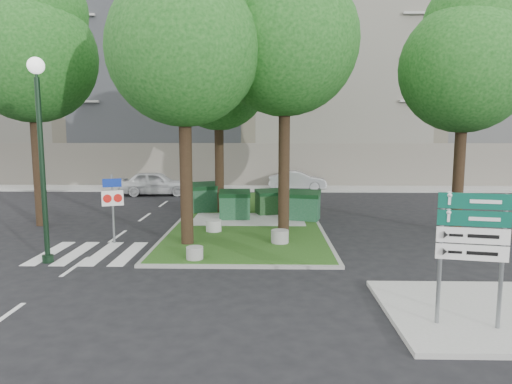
{
  "coord_description": "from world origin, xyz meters",
  "views": [
    {
      "loc": [
        1.3,
        -13.32,
        4.1
      ],
      "look_at": [
        0.95,
        2.27,
        2.0
      ],
      "focal_mm": 32.0,
      "sensor_mm": 36.0,
      "label": 1
    }
  ],
  "objects_px": {
    "tree_median_mid": "(220,70)",
    "bollard_right": "(280,236)",
    "tree_street_left": "(33,45)",
    "traffic_sign_pole": "(113,199)",
    "dumpster_c": "(270,202)",
    "bollard_left": "(195,253)",
    "tree_street_right": "(467,56)",
    "dumpster_a": "(205,197)",
    "dumpster_b": "(235,205)",
    "tree_median_near_right": "(287,27)",
    "litter_bin": "(303,202)",
    "car_white": "(156,183)",
    "tree_median_far": "(285,52)",
    "tree_median_near_left": "(186,35)",
    "car_silver": "(298,180)",
    "street_lamp": "(40,136)",
    "bollard_mid": "(214,226)",
    "directional_sign": "(472,239)",
    "dumpster_d": "(304,206)"
  },
  "relations": [
    {
      "from": "tree_street_right",
      "to": "bollard_right",
      "type": "distance_m",
      "value": 10.15
    },
    {
      "from": "dumpster_b",
      "to": "bollard_left",
      "type": "relative_size",
      "value": 2.75
    },
    {
      "from": "tree_street_right",
      "to": "traffic_sign_pole",
      "type": "xyz_separation_m",
      "value": [
        -13.36,
        -2.15,
        -5.35
      ]
    },
    {
      "from": "tree_median_near_right",
      "to": "tree_median_far",
      "type": "relative_size",
      "value": 0.96
    },
    {
      "from": "dumpster_a",
      "to": "street_lamp",
      "type": "height_order",
      "value": "street_lamp"
    },
    {
      "from": "street_lamp",
      "to": "traffic_sign_pole",
      "type": "height_order",
      "value": "street_lamp"
    },
    {
      "from": "dumpster_a",
      "to": "car_white",
      "type": "height_order",
      "value": "dumpster_a"
    },
    {
      "from": "dumpster_a",
      "to": "traffic_sign_pole",
      "type": "xyz_separation_m",
      "value": [
        -2.55,
        -6.18,
        0.82
      ]
    },
    {
      "from": "litter_bin",
      "to": "traffic_sign_pole",
      "type": "height_order",
      "value": "traffic_sign_pole"
    },
    {
      "from": "dumpster_c",
      "to": "car_white",
      "type": "height_order",
      "value": "car_white"
    },
    {
      "from": "litter_bin",
      "to": "car_silver",
      "type": "bearing_deg",
      "value": 87.92
    },
    {
      "from": "tree_median_far",
      "to": "dumpster_c",
      "type": "height_order",
      "value": "tree_median_far"
    },
    {
      "from": "tree_median_near_right",
      "to": "directional_sign",
      "type": "distance_m",
      "value": 11.21
    },
    {
      "from": "bollard_right",
      "to": "street_lamp",
      "type": "bearing_deg",
      "value": -163.27
    },
    {
      "from": "dumpster_a",
      "to": "dumpster_c",
      "type": "xyz_separation_m",
      "value": [
        3.2,
        -0.72,
        -0.12
      ]
    },
    {
      "from": "tree_median_mid",
      "to": "tree_street_right",
      "type": "height_order",
      "value": "tree_street_right"
    },
    {
      "from": "dumpster_a",
      "to": "litter_bin",
      "type": "height_order",
      "value": "dumpster_a"
    },
    {
      "from": "tree_street_left",
      "to": "dumpster_b",
      "type": "xyz_separation_m",
      "value": [
        8.29,
        1.09,
        -6.9
      ]
    },
    {
      "from": "bollard_left",
      "to": "street_lamp",
      "type": "relative_size",
      "value": 0.09
    },
    {
      "from": "dumpster_b",
      "to": "car_white",
      "type": "bearing_deg",
      "value": 120.89
    },
    {
      "from": "tree_street_right",
      "to": "dumpster_a",
      "type": "xyz_separation_m",
      "value": [
        -10.81,
        4.02,
        -6.18
      ]
    },
    {
      "from": "tree_median_near_left",
      "to": "dumpster_a",
      "type": "distance_m",
      "value": 9.22
    },
    {
      "from": "tree_median_mid",
      "to": "bollard_right",
      "type": "relative_size",
      "value": 15.79
    },
    {
      "from": "tree_median_near_left",
      "to": "bollard_mid",
      "type": "height_order",
      "value": "tree_median_near_left"
    },
    {
      "from": "bollard_left",
      "to": "traffic_sign_pole",
      "type": "height_order",
      "value": "traffic_sign_pole"
    },
    {
      "from": "tree_street_right",
      "to": "dumpster_d",
      "type": "bearing_deg",
      "value": 162.47
    },
    {
      "from": "bollard_mid",
      "to": "tree_street_right",
      "type": "bearing_deg",
      "value": 3.4
    },
    {
      "from": "car_white",
      "to": "car_silver",
      "type": "height_order",
      "value": "car_white"
    },
    {
      "from": "dumpster_b",
      "to": "traffic_sign_pole",
      "type": "distance_m",
      "value": 5.99
    },
    {
      "from": "dumpster_c",
      "to": "traffic_sign_pole",
      "type": "bearing_deg",
      "value": -154.56
    },
    {
      "from": "litter_bin",
      "to": "directional_sign",
      "type": "xyz_separation_m",
      "value": [
        2.25,
        -14.35,
        1.52
      ]
    },
    {
      "from": "tree_street_left",
      "to": "bollard_right",
      "type": "distance_m",
      "value": 13.01
    },
    {
      "from": "traffic_sign_pole",
      "to": "tree_median_far",
      "type": "bearing_deg",
      "value": 33.16
    },
    {
      "from": "tree_street_right",
      "to": "dumpster_c",
      "type": "relative_size",
      "value": 6.73
    },
    {
      "from": "car_white",
      "to": "car_silver",
      "type": "bearing_deg",
      "value": -77.59
    },
    {
      "from": "tree_median_mid",
      "to": "directional_sign",
      "type": "distance_m",
      "value": 15.61
    },
    {
      "from": "tree_median_near_left",
      "to": "dumpster_c",
      "type": "bearing_deg",
      "value": 63.54
    },
    {
      "from": "dumpster_a",
      "to": "car_silver",
      "type": "relative_size",
      "value": 0.46
    },
    {
      "from": "litter_bin",
      "to": "directional_sign",
      "type": "height_order",
      "value": "directional_sign"
    },
    {
      "from": "bollard_mid",
      "to": "tree_street_left",
      "type": "bearing_deg",
      "value": 168.25
    },
    {
      "from": "car_white",
      "to": "dumpster_c",
      "type": "bearing_deg",
      "value": -139.14
    },
    {
      "from": "tree_median_mid",
      "to": "tree_street_left",
      "type": "xyz_separation_m",
      "value": [
        -7.5,
        -3.0,
        0.67
      ]
    },
    {
      "from": "tree_street_left",
      "to": "tree_median_near_right",
      "type": "bearing_deg",
      "value": -8.13
    },
    {
      "from": "tree_street_left",
      "to": "traffic_sign_pole",
      "type": "height_order",
      "value": "tree_street_left"
    },
    {
      "from": "tree_median_far",
      "to": "car_white",
      "type": "height_order",
      "value": "tree_median_far"
    },
    {
      "from": "dumpster_b",
      "to": "litter_bin",
      "type": "xyz_separation_m",
      "value": [
        3.32,
        2.93,
        -0.32
      ]
    },
    {
      "from": "tree_street_right",
      "to": "bollard_right",
      "type": "bearing_deg",
      "value": -161.72
    },
    {
      "from": "tree_median_near_right",
      "to": "dumpster_b",
      "type": "bearing_deg",
      "value": 130.54
    },
    {
      "from": "dumpster_c",
      "to": "bollard_left",
      "type": "xyz_separation_m",
      "value": [
        -2.4,
        -7.86,
        -0.38
      ]
    },
    {
      "from": "bollard_right",
      "to": "tree_median_mid",
      "type": "bearing_deg",
      "value": 112.92
    }
  ]
}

